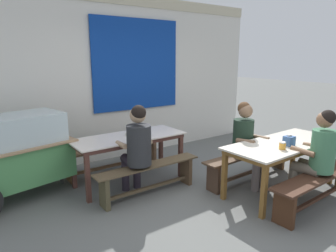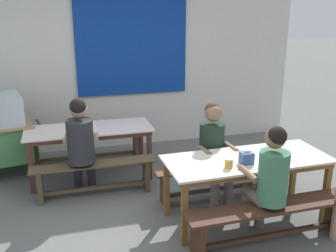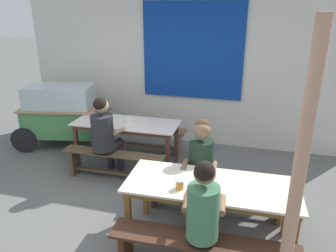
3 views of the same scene
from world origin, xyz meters
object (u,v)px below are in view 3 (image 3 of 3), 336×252
Objects in this scene: food_cart at (61,112)px; bench_far_back at (139,135)px; bench_far_front at (114,162)px; person_near_front at (203,211)px; tissue_box at (202,183)px; dining_table_far at (126,127)px; bench_near_back at (215,191)px; person_right_near_table at (200,163)px; dining_table_near at (211,189)px; person_left_back_turned at (105,132)px; wooden_support_post at (298,181)px; bench_near_front at (203,252)px; soup_bowl at (129,120)px; condiment_jar at (180,184)px.

bench_far_back is at bearing 5.45° from food_cart.
bench_far_front is 2.24m from person_near_front.
bench_far_back is 2.78m from tissue_box.
bench_near_back is (1.60, -1.00, -0.36)m from dining_table_far.
dining_table_far is 1.37× the size of person_right_near_table.
person_near_front is (1.62, -2.61, 0.42)m from bench_far_back.
bench_far_back is (-1.62, 2.12, -0.37)m from dining_table_near.
person_left_back_turned is 3.07m from wooden_support_post.
food_cart is 0.73× the size of wooden_support_post.
dining_table_far is at bearing -15.68° from food_cart.
bench_near_front is at bearing -88.41° from bench_near_back.
food_cart is at bearing 145.71° from wooden_support_post.
person_left_back_turned reaches higher than soup_bowl.
person_right_near_table is 0.63m from tissue_box.
bench_far_back is 1.53m from food_cart.
condiment_jar is (-0.10, -0.67, 0.07)m from person_right_near_table.
dining_table_far reaches higher than bench_near_back.
bench_far_back is 2.70m from condiment_jar.
food_cart is 12.06× the size of tissue_box.
soup_bowl is at bearing 37.94° from dining_table_far.
food_cart is 11.49× the size of soup_bowl.
person_near_front is 0.93m from wooden_support_post.
bench_near_back is 0.74× the size of wooden_support_post.
bench_far_front is 1.26× the size of person_right_near_table.
soup_bowl is at bearing 125.69° from condiment_jar.
tissue_box is at bearing -35.29° from person_left_back_turned.
soup_bowl is at bearing 131.18° from tissue_box.
bench_far_back and bench_far_front have the same top height.
bench_far_front is at bearing -93.15° from soup_bowl.
bench_far_back is at bearing 82.83° from person_left_back_turned.
food_cart is (-1.49, 0.42, -0.00)m from dining_table_far.
bench_near_back is at bearing 90.56° from person_near_front.
tissue_box is 2.28m from soup_bowl.
dining_table_near is 0.38m from condiment_jar.
dining_table_near is at bearing 59.08° from tissue_box.
food_cart is at bearing -174.55° from bench_far_back.
person_left_back_turned is at bearing 139.37° from condiment_jar.
dining_table_far is 1.92m from bench_near_back.
person_left_back_turned is at bearing 158.44° from bench_far_front.
dining_table_near is at bearing -52.57° from bench_far_back.
wooden_support_post is at bearing -50.00° from person_right_near_table.
condiment_jar is (-0.29, -0.74, 0.48)m from bench_near_back.
bench_near_front is 11.57× the size of soup_bowl.
person_right_near_table is 0.98× the size of person_near_front.
soup_bowl reaches higher than dining_table_far.
condiment_jar is at bearing -60.29° from bench_far_back.
tissue_box reaches higher than dining_table_far.
bench_far_front is 1.66m from bench_near_back.
tissue_box is at bearing -34.85° from food_cart.
dining_table_far is at bearing 128.14° from person_near_front.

